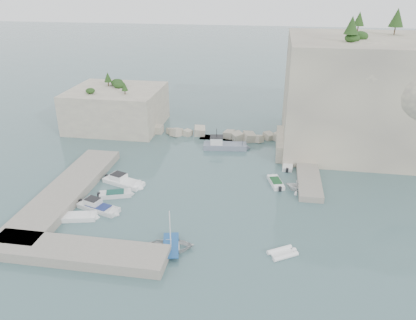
% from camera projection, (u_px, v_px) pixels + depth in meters
% --- Properties ---
extents(ground, '(400.00, 400.00, 0.00)m').
position_uv_depth(ground, '(200.00, 202.00, 49.83)').
color(ground, '#47676A').
rests_on(ground, ground).
extents(cliff_east, '(26.00, 22.00, 17.00)m').
position_uv_depth(cliff_east, '(370.00, 94.00, 63.59)').
color(cliff_east, beige).
rests_on(cliff_east, ground).
extents(cliff_terrace, '(8.00, 10.00, 2.50)m').
position_uv_depth(cliff_terrace, '(302.00, 145.00, 63.57)').
color(cliff_terrace, beige).
rests_on(cliff_terrace, ground).
extents(outcrop_west, '(16.00, 14.00, 7.00)m').
position_uv_depth(outcrop_west, '(117.00, 108.00, 73.82)').
color(outcrop_west, beige).
rests_on(outcrop_west, ground).
extents(quay_west, '(5.00, 24.00, 1.10)m').
position_uv_depth(quay_west, '(67.00, 191.00, 51.23)').
color(quay_west, '#9E9689').
rests_on(quay_west, ground).
extents(quay_south, '(18.00, 4.00, 1.10)m').
position_uv_depth(quay_south, '(77.00, 252.00, 39.85)').
color(quay_south, '#9E9689').
rests_on(quay_south, ground).
extents(ledge_east, '(3.00, 16.00, 0.80)m').
position_uv_depth(ledge_east, '(308.00, 172.00, 56.66)').
color(ledge_east, '#9E9689').
rests_on(ledge_east, ground).
extents(breakwater, '(28.00, 3.00, 1.40)m').
position_uv_depth(breakwater, '(217.00, 134.00, 69.47)').
color(breakwater, beige).
rests_on(breakwater, ground).
extents(motorboat_e, '(4.34, 2.53, 0.70)m').
position_uv_depth(motorboat_e, '(80.00, 219.00, 46.38)').
color(motorboat_e, white).
rests_on(motorboat_e, ground).
extents(motorboat_b, '(6.57, 4.02, 1.40)m').
position_uv_depth(motorboat_b, '(124.00, 184.00, 54.18)').
color(motorboat_b, white).
rests_on(motorboat_b, ground).
extents(motorboat_d, '(6.10, 3.44, 1.40)m').
position_uv_depth(motorboat_d, '(99.00, 210.00, 48.19)').
color(motorboat_d, silver).
rests_on(motorboat_d, ground).
extents(motorboat_c, '(4.60, 2.90, 0.70)m').
position_uv_depth(motorboat_c, '(116.00, 196.00, 51.20)').
color(motorboat_c, silver).
rests_on(motorboat_c, ground).
extents(rowboat, '(5.35, 4.34, 0.98)m').
position_uv_depth(rowboat, '(171.00, 249.00, 41.20)').
color(rowboat, silver).
rests_on(rowboat, ground).
extents(inflatable_dinghy, '(3.34, 2.84, 0.44)m').
position_uv_depth(inflatable_dinghy, '(282.00, 255.00, 40.40)').
color(inflatable_dinghy, white).
rests_on(inflatable_dinghy, ground).
extents(tender_east_a, '(3.84, 3.57, 1.65)m').
position_uv_depth(tender_east_a, '(297.00, 191.00, 52.46)').
color(tender_east_a, white).
rests_on(tender_east_a, ground).
extents(tender_east_b, '(2.55, 4.42, 0.70)m').
position_uv_depth(tender_east_b, '(276.00, 184.00, 54.11)').
color(tender_east_b, white).
rests_on(tender_east_b, ground).
extents(tender_east_c, '(1.75, 4.37, 0.70)m').
position_uv_depth(tender_east_c, '(288.00, 167.00, 59.14)').
color(tender_east_c, white).
rests_on(tender_east_c, ground).
extents(tender_east_d, '(4.06, 2.00, 1.50)m').
position_uv_depth(tender_east_d, '(290.00, 159.00, 61.56)').
color(tender_east_d, silver).
rests_on(tender_east_d, ground).
extents(work_boat, '(7.76, 3.10, 2.20)m').
position_uv_depth(work_boat, '(225.00, 149.00, 65.34)').
color(work_boat, slate).
rests_on(work_boat, ground).
extents(rowboat_mast, '(0.10, 0.10, 4.20)m').
position_uv_depth(rowboat_mast, '(170.00, 228.00, 40.13)').
color(rowboat_mast, white).
rests_on(rowboat_mast, rowboat).
extents(vegetation, '(53.48, 13.88, 13.40)m').
position_uv_depth(vegetation, '(343.00, 30.00, 61.73)').
color(vegetation, '#1E4219').
rests_on(vegetation, ground).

